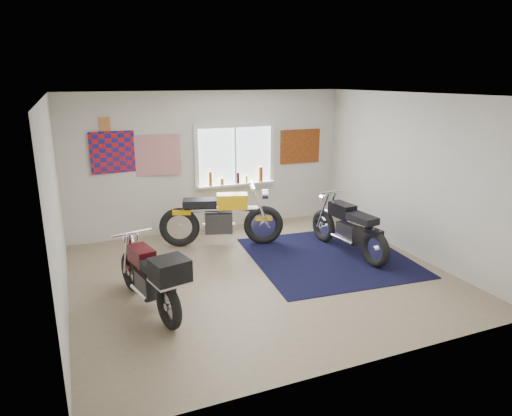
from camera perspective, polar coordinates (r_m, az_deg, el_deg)
name	(u,v)px	position (r m, az deg, el deg)	size (l,w,h in m)	color
ground	(260,275)	(7.09, 0.54, -8.40)	(5.50, 5.50, 0.00)	#9E896B
room_shell	(261,170)	(6.58, 0.58, 4.72)	(5.50, 5.50, 5.50)	white
navy_rug	(328,257)	(7.86, 9.04, -6.05)	(2.50, 2.60, 0.01)	black
window_assembly	(235,160)	(9.07, -2.63, 6.07)	(1.66, 0.17, 1.26)	white
oil_bottles	(238,177)	(9.09, -2.23, 3.85)	(1.14, 0.09, 0.30)	brown
flag_display	(105,124)	(8.48, -18.40, 9.92)	(1.60, 0.10, 1.17)	red
triumph_poster	(300,146)	(9.64, 5.54, 7.68)	(0.90, 0.03, 0.70)	#A54C14
yellow_triumph	(221,219)	(8.19, -4.38, -1.35)	(2.17, 0.89, 1.12)	black
black_chrome_bike	(348,229)	(7.95, 11.44, -2.58)	(0.60, 1.96, 1.01)	black
maroon_tourer	(152,277)	(6.00, -12.88, -8.45)	(0.77, 1.83, 0.93)	black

